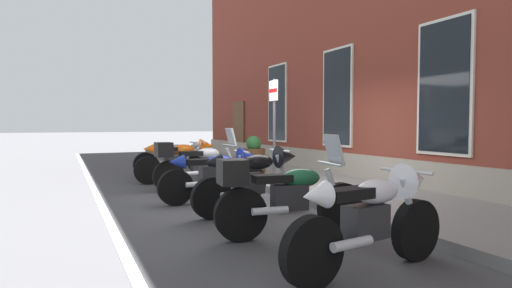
{
  "coord_description": "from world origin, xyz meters",
  "views": [
    {
      "loc": [
        7.15,
        -3.78,
        1.42
      ],
      "look_at": [
        -1.18,
        0.08,
        0.98
      ],
      "focal_mm": 29.19,
      "sensor_mm": 36.0,
      "label": 1
    }
  ],
  "objects_px": {
    "motorcycle_grey_naked": "(174,158)",
    "motorcycle_black_sport": "(257,178)",
    "motorcycle_green_touring": "(285,195)",
    "motorcycle_silver_touring": "(198,164)",
    "motorcycle_white_sport": "(375,214)",
    "motorcycle_orange_sport": "(182,159)",
    "motorcycle_blue_sport": "(219,172)",
    "barrel_planter": "(254,157)",
    "parking_sign": "(274,115)"
  },
  "relations": [
    {
      "from": "motorcycle_green_touring",
      "to": "barrel_planter",
      "type": "xyz_separation_m",
      "value": [
        -5.45,
        2.06,
        0.02
      ]
    },
    {
      "from": "motorcycle_white_sport",
      "to": "motorcycle_blue_sport",
      "type": "bearing_deg",
      "value": -178.22
    },
    {
      "from": "motorcycle_black_sport",
      "to": "motorcycle_white_sport",
      "type": "xyz_separation_m",
      "value": [
        2.79,
        -0.05,
        -0.02
      ]
    },
    {
      "from": "motorcycle_grey_naked",
      "to": "motorcycle_green_touring",
      "type": "distance_m",
      "value": 6.79
    },
    {
      "from": "motorcycle_green_touring",
      "to": "motorcycle_silver_touring",
      "type": "bearing_deg",
      "value": 178.13
    },
    {
      "from": "parking_sign",
      "to": "motorcycle_orange_sport",
      "type": "bearing_deg",
      "value": -138.46
    },
    {
      "from": "motorcycle_blue_sport",
      "to": "motorcycle_white_sport",
      "type": "xyz_separation_m",
      "value": [
        4.05,
        0.13,
        0.02
      ]
    },
    {
      "from": "motorcycle_black_sport",
      "to": "parking_sign",
      "type": "xyz_separation_m",
      "value": [
        -2.17,
        1.43,
        1.03
      ]
    },
    {
      "from": "barrel_planter",
      "to": "motorcycle_white_sport",
      "type": "bearing_deg",
      "value": -15.2
    },
    {
      "from": "motorcycle_green_touring",
      "to": "parking_sign",
      "type": "relative_size",
      "value": 0.9
    },
    {
      "from": "motorcycle_grey_naked",
      "to": "motorcycle_green_touring",
      "type": "height_order",
      "value": "motorcycle_green_touring"
    },
    {
      "from": "parking_sign",
      "to": "motorcycle_silver_touring",
      "type": "bearing_deg",
      "value": -110.08
    },
    {
      "from": "motorcycle_blue_sport",
      "to": "barrel_planter",
      "type": "height_order",
      "value": "barrel_planter"
    },
    {
      "from": "motorcycle_orange_sport",
      "to": "motorcycle_white_sport",
      "type": "distance_m",
      "value": 6.72
    },
    {
      "from": "motorcycle_green_touring",
      "to": "motorcycle_orange_sport",
      "type": "bearing_deg",
      "value": 178.89
    },
    {
      "from": "motorcycle_blue_sport",
      "to": "parking_sign",
      "type": "height_order",
      "value": "parking_sign"
    },
    {
      "from": "motorcycle_black_sport",
      "to": "parking_sign",
      "type": "bearing_deg",
      "value": 146.68
    },
    {
      "from": "motorcycle_grey_naked",
      "to": "motorcycle_orange_sport",
      "type": "xyz_separation_m",
      "value": [
        1.49,
        -0.16,
        0.1
      ]
    },
    {
      "from": "motorcycle_white_sport",
      "to": "motorcycle_black_sport",
      "type": "bearing_deg",
      "value": 178.95
    },
    {
      "from": "barrel_planter",
      "to": "motorcycle_green_touring",
      "type": "bearing_deg",
      "value": -20.71
    },
    {
      "from": "motorcycle_black_sport",
      "to": "motorcycle_white_sport",
      "type": "distance_m",
      "value": 2.79
    },
    {
      "from": "motorcycle_silver_touring",
      "to": "motorcycle_blue_sport",
      "type": "xyz_separation_m",
      "value": [
        1.47,
        -0.07,
        -0.01
      ]
    },
    {
      "from": "motorcycle_black_sport",
      "to": "barrel_planter",
      "type": "height_order",
      "value": "barrel_planter"
    },
    {
      "from": "motorcycle_green_touring",
      "to": "motorcycle_white_sport",
      "type": "distance_m",
      "value": 1.44
    },
    {
      "from": "motorcycle_grey_naked",
      "to": "motorcycle_orange_sport",
      "type": "relative_size",
      "value": 1.01
    },
    {
      "from": "motorcycle_white_sport",
      "to": "motorcycle_orange_sport",
      "type": "bearing_deg",
      "value": -179.23
    },
    {
      "from": "motorcycle_silver_touring",
      "to": "parking_sign",
      "type": "bearing_deg",
      "value": 69.92
    },
    {
      "from": "motorcycle_silver_touring",
      "to": "motorcycle_white_sport",
      "type": "height_order",
      "value": "motorcycle_silver_touring"
    },
    {
      "from": "motorcycle_grey_naked",
      "to": "motorcycle_blue_sport",
      "type": "height_order",
      "value": "motorcycle_blue_sport"
    },
    {
      "from": "motorcycle_grey_naked",
      "to": "motorcycle_black_sport",
      "type": "relative_size",
      "value": 1.08
    },
    {
      "from": "barrel_planter",
      "to": "motorcycle_black_sport",
      "type": "bearing_deg",
      "value": -23.97
    },
    {
      "from": "motorcycle_orange_sport",
      "to": "motorcycle_white_sport",
      "type": "relative_size",
      "value": 1.04
    },
    {
      "from": "motorcycle_black_sport",
      "to": "motorcycle_white_sport",
      "type": "relative_size",
      "value": 0.98
    },
    {
      "from": "motorcycle_silver_touring",
      "to": "barrel_planter",
      "type": "xyz_separation_m",
      "value": [
        -1.35,
        1.92,
        0.0
      ]
    },
    {
      "from": "motorcycle_grey_naked",
      "to": "motorcycle_white_sport",
      "type": "height_order",
      "value": "motorcycle_white_sport"
    },
    {
      "from": "motorcycle_blue_sport",
      "to": "motorcycle_green_touring",
      "type": "xyz_separation_m",
      "value": [
        2.63,
        -0.07,
        -0.0
      ]
    },
    {
      "from": "motorcycle_silver_touring",
      "to": "motorcycle_black_sport",
      "type": "relative_size",
      "value": 1.1
    },
    {
      "from": "motorcycle_green_touring",
      "to": "barrel_planter",
      "type": "bearing_deg",
      "value": 159.29
    },
    {
      "from": "motorcycle_black_sport",
      "to": "motorcycle_green_touring",
      "type": "xyz_separation_m",
      "value": [
        1.37,
        -0.24,
        -0.04
      ]
    },
    {
      "from": "motorcycle_white_sport",
      "to": "barrel_planter",
      "type": "xyz_separation_m",
      "value": [
        -6.87,
        1.87,
        -0.01
      ]
    },
    {
      "from": "motorcycle_orange_sport",
      "to": "parking_sign",
      "type": "distance_m",
      "value": 2.58
    },
    {
      "from": "parking_sign",
      "to": "motorcycle_black_sport",
      "type": "bearing_deg",
      "value": -33.32
    },
    {
      "from": "motorcycle_orange_sport",
      "to": "motorcycle_silver_touring",
      "type": "height_order",
      "value": "motorcycle_silver_touring"
    },
    {
      "from": "motorcycle_white_sport",
      "to": "barrel_planter",
      "type": "relative_size",
      "value": 2.11
    },
    {
      "from": "motorcycle_orange_sport",
      "to": "motorcycle_black_sport",
      "type": "bearing_deg",
      "value": 2.06
    },
    {
      "from": "parking_sign",
      "to": "barrel_planter",
      "type": "relative_size",
      "value": 2.33
    },
    {
      "from": "motorcycle_orange_sport",
      "to": "barrel_planter",
      "type": "distance_m",
      "value": 1.96
    },
    {
      "from": "motorcycle_blue_sport",
      "to": "motorcycle_green_touring",
      "type": "bearing_deg",
      "value": -1.47
    },
    {
      "from": "motorcycle_blue_sport",
      "to": "motorcycle_black_sport",
      "type": "distance_m",
      "value": 1.28
    },
    {
      "from": "motorcycle_orange_sport",
      "to": "motorcycle_silver_touring",
      "type": "xyz_separation_m",
      "value": [
        1.21,
        0.03,
        -0.02
      ]
    }
  ]
}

